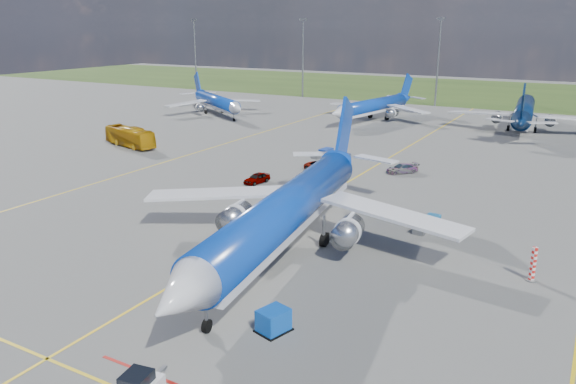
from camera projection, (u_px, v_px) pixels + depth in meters
The scene contains 16 objects.
ground at pixel (226, 254), 53.19m from camera, with size 400.00×400.00×0.00m, color #5A5A57.
grass_strip at pixel (500, 93), 178.49m from camera, with size 400.00×80.00×0.01m, color #2D4719.
taxiway_lines at pixel (345, 184), 76.25m from camera, with size 60.25×160.00×0.02m.
floodlight_masts at pixel (520, 60), 136.79m from camera, with size 202.20×0.50×22.70m.
warning_post at pixel (533, 264), 47.24m from camera, with size 0.50×0.50×3.00m, color red.
bg_jet_nw at pixel (217, 114), 135.69m from camera, with size 25.79×33.85×8.86m, color #0B38A4, non-canonical shape.
bg_jet_nnw at pixel (373, 120), 127.44m from camera, with size 26.95×35.37×9.26m, color #0B38A4, non-canonical shape.
bg_jet_n at pixel (522, 129), 116.39m from camera, with size 31.23×40.99×10.74m, color #061939, non-canonical shape.
main_airliner at pixel (286, 253), 53.49m from camera, with size 35.37×46.42×12.16m, color #0B38A4, non-canonical shape.
uld_container at pixel (273, 320), 39.58m from camera, with size 1.66×2.08×1.66m, color #0C4BB3.
apron_bus at pixel (130, 137), 99.65m from camera, with size 2.90×12.41×3.46m, color #C68A0B.
service_car_a at pixel (257, 178), 76.68m from camera, with size 1.69×4.20×1.43m, color #999999.
service_car_b at pixel (320, 166), 83.22m from camera, with size 2.23×4.84×1.35m, color #999999.
service_car_c at pixel (402, 168), 81.99m from camera, with size 1.94×4.78×1.39m, color #999999.
baggage_tug_w at pixel (427, 224), 59.72m from camera, with size 1.79×4.92×1.08m.
baggage_tug_c at pixel (323, 153), 92.52m from camera, with size 1.75×5.05×1.11m.
Camera 1 is at (29.28, -40.07, 20.87)m, focal length 35.00 mm.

